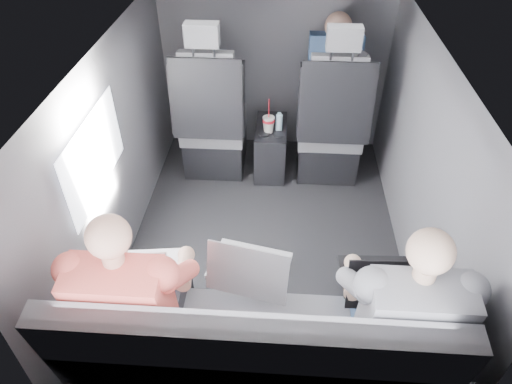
# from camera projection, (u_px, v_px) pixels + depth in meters

# --- Properties ---
(floor) EXTENTS (2.60, 2.60, 0.00)m
(floor) POSITION_uv_depth(u_px,v_px,m) (265.00, 244.00, 3.12)
(floor) COLOR black
(floor) RESTS_ON ground
(ceiling) EXTENTS (2.60, 2.60, 0.00)m
(ceiling) POSITION_uv_depth(u_px,v_px,m) (268.00, 53.00, 2.27)
(ceiling) COLOR #B2B2AD
(ceiling) RESTS_ON panel_back
(panel_left) EXTENTS (0.02, 2.60, 1.35)m
(panel_left) POSITION_uv_depth(u_px,v_px,m) (117.00, 158.00, 2.74)
(panel_left) COLOR #56565B
(panel_left) RESTS_ON floor
(panel_right) EXTENTS (0.02, 2.60, 1.35)m
(panel_right) POSITION_uv_depth(u_px,v_px,m) (421.00, 169.00, 2.65)
(panel_right) COLOR #56565B
(panel_right) RESTS_ON floor
(panel_front) EXTENTS (1.80, 0.02, 1.35)m
(panel_front) POSITION_uv_depth(u_px,v_px,m) (274.00, 70.00, 3.70)
(panel_front) COLOR #56565B
(panel_front) RESTS_ON floor
(panel_back) EXTENTS (1.80, 0.02, 1.35)m
(panel_back) POSITION_uv_depth(u_px,v_px,m) (249.00, 367.00, 1.69)
(panel_back) COLOR #56565B
(panel_back) RESTS_ON floor
(side_window) EXTENTS (0.02, 0.75, 0.42)m
(side_window) POSITION_uv_depth(u_px,v_px,m) (95.00, 155.00, 2.36)
(side_window) COLOR white
(side_window) RESTS_ON panel_left
(seatbelt) EXTENTS (0.35, 0.11, 0.59)m
(seatbelt) POSITION_uv_depth(u_px,v_px,m) (337.00, 94.00, 3.11)
(seatbelt) COLOR black
(seatbelt) RESTS_ON front_seat_right
(front_seat_left) EXTENTS (0.52, 0.58, 1.26)m
(front_seat_left) POSITION_uv_depth(u_px,v_px,m) (213.00, 127.00, 3.54)
(front_seat_left) COLOR black
(front_seat_left) RESTS_ON floor
(front_seat_right) EXTENTS (0.52, 0.58, 1.26)m
(front_seat_right) POSITION_uv_depth(u_px,v_px,m) (330.00, 131.00, 3.49)
(front_seat_right) COLOR black
(front_seat_right) RESTS_ON floor
(center_console) EXTENTS (0.24, 0.48, 0.41)m
(center_console) POSITION_uv_depth(u_px,v_px,m) (271.00, 148.00, 3.67)
(center_console) COLOR black
(center_console) RESTS_ON floor
(rear_bench) EXTENTS (1.60, 0.57, 0.92)m
(rear_bench) POSITION_uv_depth(u_px,v_px,m) (254.00, 362.00, 2.10)
(rear_bench) COLOR #57585C
(rear_bench) RESTS_ON floor
(soda_cup) EXTENTS (0.09, 0.09, 0.28)m
(soda_cup) POSITION_uv_depth(u_px,v_px,m) (269.00, 124.00, 3.44)
(soda_cup) COLOR white
(soda_cup) RESTS_ON center_console
(water_bottle) EXTENTS (0.05, 0.05, 0.15)m
(water_bottle) POSITION_uv_depth(u_px,v_px,m) (279.00, 122.00, 3.46)
(water_bottle) COLOR #A4BFDF
(water_bottle) RESTS_ON center_console
(laptop_white) EXTENTS (0.37, 0.35, 0.25)m
(laptop_white) POSITION_uv_depth(u_px,v_px,m) (139.00, 272.00, 2.10)
(laptop_white) COLOR white
(laptop_white) RESTS_ON passenger_rear_left
(laptop_silver) EXTENTS (0.41, 0.40, 0.26)m
(laptop_silver) POSITION_uv_depth(u_px,v_px,m) (249.00, 268.00, 2.11)
(laptop_silver) COLOR #A5A5A9
(laptop_silver) RESTS_ON rear_bench
(laptop_black) EXTENTS (0.37, 0.33, 0.25)m
(laptop_black) POSITION_uv_depth(u_px,v_px,m) (382.00, 279.00, 2.06)
(laptop_black) COLOR black
(laptop_black) RESTS_ON passenger_rear_right
(passenger_rear_left) EXTENTS (0.47, 0.60, 1.18)m
(passenger_rear_left) POSITION_uv_depth(u_px,v_px,m) (138.00, 298.00, 2.01)
(passenger_rear_left) COLOR #313035
(passenger_rear_left) RESTS_ON rear_bench
(passenger_rear_right) EXTENTS (0.47, 0.60, 1.18)m
(passenger_rear_right) POSITION_uv_depth(u_px,v_px,m) (398.00, 312.00, 1.95)
(passenger_rear_right) COLOR navy
(passenger_rear_right) RESTS_ON rear_bench
(passenger_front_right) EXTENTS (0.39, 0.39, 0.78)m
(passenger_front_right) POSITION_uv_depth(u_px,v_px,m) (333.00, 74.00, 3.47)
(passenger_front_right) COLOR navy
(passenger_front_right) RESTS_ON front_seat_right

